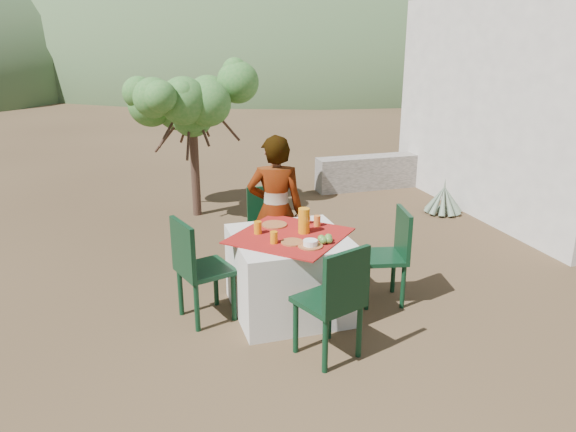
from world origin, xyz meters
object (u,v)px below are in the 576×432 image
Objects in this scene: chair_near at (335,298)px; chair_left at (197,266)px; juice_pitcher at (304,221)px; chair_far at (269,226)px; guesthouse at (569,105)px; person at (275,211)px; table at (290,273)px; chair_right at (390,251)px; shrub_tree at (196,110)px; agave at (444,200)px.

chair_near is 1.00× the size of chair_left.
chair_near is at bearing -92.75° from juice_pitcher.
chair_near is 0.98m from juice_pitcher.
guesthouse is at bearing 17.05° from chair_far.
person is at bearing -88.31° from chair_far.
chair_far is 0.59× the size of person.
table is at bearing -90.17° from chair_far.
chair_right is 0.49× the size of shrub_tree.
chair_left reaches higher than table.
chair_near is at bearing -151.81° from chair_left.
chair_far is 0.42m from person.
chair_right is 0.59× the size of person.
chair_far is at bearing -127.20° from chair_right.
table is at bearing -156.36° from guesthouse.
chair_near is 0.23× the size of guesthouse.
juice_pitcher reaches higher than chair_right.
shrub_tree is (-0.43, 2.25, 0.98)m from chair_far.
chair_right reaches higher than table.
agave is at bearing 36.26° from table.
shrub_tree is 5.41m from guesthouse.
chair_right is 4.65m from guesthouse.
juice_pitcher is at bearing -108.85° from chair_left.
guesthouse is (4.89, 1.49, 0.72)m from person.
chair_right is 3.71m from shrub_tree.
person is at bearing -152.52° from agave.
agave is at bearing -136.28° from person.
chair_near is 1.21m from chair_right.
table is 3.44m from shrub_tree.
chair_left reaches higher than chair_right.
chair_far is at bearing -109.77° from chair_near.
agave is at bearing -77.31° from chair_left.
chair_left is 6.23m from guesthouse.
agave is at bearing 150.35° from chair_right.
table is 0.78m from person.
chair_right is (0.99, -0.08, 0.14)m from table.
shrub_tree is 0.45× the size of guesthouse.
chair_far is 1.04m from juice_pitcher.
juice_pitcher is at bearing -142.67° from agave.
shrub_tree is (-0.46, 4.14, 0.96)m from chair_near.
person is at bearing 85.43° from table.
chair_left is at bearing 175.60° from table.
chair_far is 0.96× the size of chair_left.
chair_right is 3.07m from agave.
person reaches higher than juice_pitcher.
chair_near is 4.27m from shrub_tree.
chair_near is 4.27m from agave.
shrub_tree reaches higher than chair_left.
table is at bearing -82.66° from chair_right.
chair_near is 0.62× the size of person.
chair_far is 3.96× the size of juice_pitcher.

